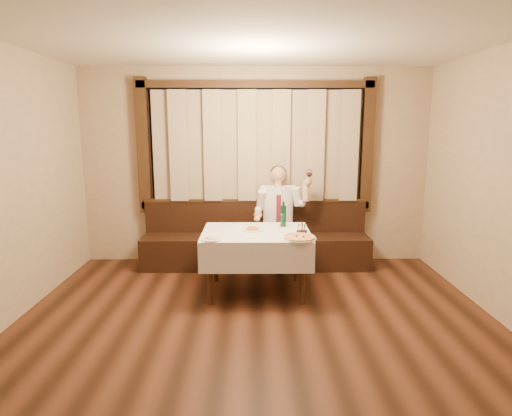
{
  "coord_description": "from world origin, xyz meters",
  "views": [
    {
      "loc": [
        -0.04,
        -3.21,
        1.99
      ],
      "look_at": [
        0.0,
        1.9,
        1.0
      ],
      "focal_mm": 30.0,
      "sensor_mm": 36.0,
      "label": 1
    }
  ],
  "objects_px": {
    "green_bottle": "(283,216)",
    "seated_man": "(279,210)",
    "banquette": "(256,244)",
    "pasta_red": "(253,227)",
    "pizza": "(300,237)",
    "dining_table": "(256,240)",
    "cruet_caddy": "(302,230)",
    "pasta_cream": "(212,237)"
  },
  "relations": [
    {
      "from": "dining_table",
      "to": "pasta_red",
      "type": "relative_size",
      "value": 4.86
    },
    {
      "from": "banquette",
      "to": "pasta_cream",
      "type": "relative_size",
      "value": 13.55
    },
    {
      "from": "pasta_red",
      "to": "pasta_cream",
      "type": "bearing_deg",
      "value": -136.39
    },
    {
      "from": "banquette",
      "to": "green_bottle",
      "type": "relative_size",
      "value": 9.96
    },
    {
      "from": "pizza",
      "to": "pasta_red",
      "type": "xyz_separation_m",
      "value": [
        -0.52,
        0.4,
        0.02
      ]
    },
    {
      "from": "banquette",
      "to": "pasta_red",
      "type": "xyz_separation_m",
      "value": [
        -0.04,
        -0.97,
        0.48
      ]
    },
    {
      "from": "pasta_cream",
      "to": "seated_man",
      "type": "bearing_deg",
      "value": 58.1
    },
    {
      "from": "pizza",
      "to": "green_bottle",
      "type": "xyz_separation_m",
      "value": [
        -0.14,
        0.6,
        0.12
      ]
    },
    {
      "from": "green_bottle",
      "to": "cruet_caddy",
      "type": "relative_size",
      "value": 2.42
    },
    {
      "from": "pizza",
      "to": "green_bottle",
      "type": "height_order",
      "value": "green_bottle"
    },
    {
      "from": "dining_table",
      "to": "pizza",
      "type": "height_order",
      "value": "pizza"
    },
    {
      "from": "banquette",
      "to": "pasta_cream",
      "type": "bearing_deg",
      "value": -109.27
    },
    {
      "from": "green_bottle",
      "to": "seated_man",
      "type": "relative_size",
      "value": 0.22
    },
    {
      "from": "pasta_cream",
      "to": "dining_table",
      "type": "bearing_deg",
      "value": 37.4
    },
    {
      "from": "pasta_cream",
      "to": "seated_man",
      "type": "distance_m",
      "value": 1.54
    },
    {
      "from": "pizza",
      "to": "pasta_cream",
      "type": "xyz_separation_m",
      "value": [
        -0.97,
        -0.03,
        0.02
      ]
    },
    {
      "from": "banquette",
      "to": "cruet_caddy",
      "type": "distance_m",
      "value": 1.35
    },
    {
      "from": "dining_table",
      "to": "seated_man",
      "type": "xyz_separation_m",
      "value": [
        0.33,
        0.93,
        0.18
      ]
    },
    {
      "from": "dining_table",
      "to": "pizza",
      "type": "relative_size",
      "value": 3.46
    },
    {
      "from": "dining_table",
      "to": "pasta_cream",
      "type": "height_order",
      "value": "pasta_cream"
    },
    {
      "from": "green_bottle",
      "to": "seated_man",
      "type": "xyz_separation_m",
      "value": [
        -0.01,
        0.68,
        -0.06
      ]
    },
    {
      "from": "pizza",
      "to": "pasta_cream",
      "type": "distance_m",
      "value": 0.97
    },
    {
      "from": "dining_table",
      "to": "cruet_caddy",
      "type": "height_order",
      "value": "cruet_caddy"
    },
    {
      "from": "banquette",
      "to": "seated_man",
      "type": "height_order",
      "value": "seated_man"
    },
    {
      "from": "banquette",
      "to": "dining_table",
      "type": "bearing_deg",
      "value": -90.0
    },
    {
      "from": "banquette",
      "to": "cruet_caddy",
      "type": "height_order",
      "value": "banquette"
    },
    {
      "from": "pasta_red",
      "to": "green_bottle",
      "type": "relative_size",
      "value": 0.81
    },
    {
      "from": "banquette",
      "to": "green_bottle",
      "type": "xyz_separation_m",
      "value": [
        0.34,
        -0.77,
        0.58
      ]
    },
    {
      "from": "seated_man",
      "to": "pasta_red",
      "type": "bearing_deg",
      "value": -112.57
    },
    {
      "from": "cruet_caddy",
      "to": "seated_man",
      "type": "xyz_separation_m",
      "value": [
        -0.2,
        1.05,
        0.03
      ]
    },
    {
      "from": "pasta_red",
      "to": "pasta_cream",
      "type": "height_order",
      "value": "pasta_red"
    },
    {
      "from": "pasta_cream",
      "to": "cruet_caddy",
      "type": "distance_m",
      "value": 1.05
    },
    {
      "from": "seated_man",
      "to": "banquette",
      "type": "bearing_deg",
      "value": 164.55
    },
    {
      "from": "cruet_caddy",
      "to": "green_bottle",
      "type": "bearing_deg",
      "value": 123.91
    },
    {
      "from": "cruet_caddy",
      "to": "dining_table",
      "type": "bearing_deg",
      "value": 174.29
    },
    {
      "from": "pasta_red",
      "to": "green_bottle",
      "type": "xyz_separation_m",
      "value": [
        0.38,
        0.2,
        0.1
      ]
    },
    {
      "from": "banquette",
      "to": "green_bottle",
      "type": "distance_m",
      "value": 1.02
    },
    {
      "from": "dining_table",
      "to": "pasta_red",
      "type": "distance_m",
      "value": 0.16
    },
    {
      "from": "pizza",
      "to": "seated_man",
      "type": "bearing_deg",
      "value": 96.8
    },
    {
      "from": "cruet_caddy",
      "to": "pasta_cream",
      "type": "bearing_deg",
      "value": -159.08
    },
    {
      "from": "pizza",
      "to": "green_bottle",
      "type": "relative_size",
      "value": 1.14
    },
    {
      "from": "seated_man",
      "to": "pasta_cream",
      "type": "bearing_deg",
      "value": -121.9
    }
  ]
}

